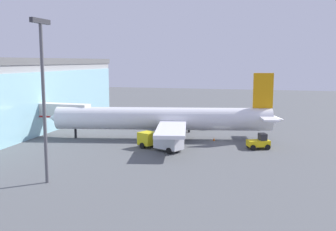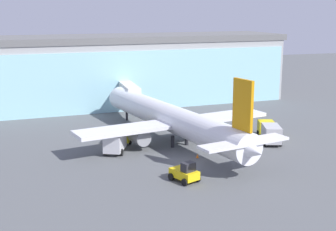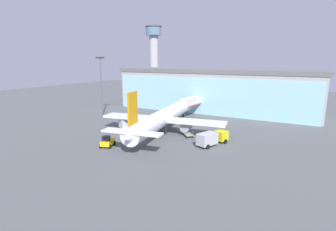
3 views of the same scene
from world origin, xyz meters
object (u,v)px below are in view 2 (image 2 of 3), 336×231
(baggage_cart, at_px, (219,137))
(catering_truck, at_px, (117,139))
(safety_cone_wingtip, at_px, (266,132))
(airplane, at_px, (172,119))
(fuel_truck, at_px, (270,132))
(safety_cone_nose, at_px, (197,156))
(pushback_tug, at_px, (185,173))
(jet_bridge, at_px, (127,90))

(baggage_cart, bearing_deg, catering_truck, 46.80)
(safety_cone_wingtip, bearing_deg, catering_truck, -176.28)
(safety_cone_wingtip, bearing_deg, airplane, -179.59)
(airplane, bearing_deg, baggage_cart, -110.05)
(catering_truck, height_order, fuel_truck, same)
(fuel_truck, bearing_deg, baggage_cart, 85.53)
(catering_truck, distance_m, baggage_cart, 14.87)
(safety_cone_nose, bearing_deg, baggage_cart, 49.32)
(pushback_tug, relative_size, safety_cone_nose, 6.63)
(baggage_cart, height_order, safety_cone_wingtip, baggage_cart)
(catering_truck, relative_size, safety_cone_wingtip, 13.71)
(jet_bridge, bearing_deg, safety_cone_wingtip, -137.82)
(jet_bridge, height_order, pushback_tug, jet_bridge)
(jet_bridge, height_order, safety_cone_wingtip, jet_bridge)
(safety_cone_nose, bearing_deg, fuel_truck, 17.76)
(safety_cone_wingtip, bearing_deg, fuel_truck, -113.71)
(airplane, relative_size, safety_cone_nose, 70.89)
(pushback_tug, xyz_separation_m, safety_cone_wingtip, (18.48, 15.23, -0.70))
(airplane, relative_size, baggage_cart, 12.52)
(catering_truck, xyz_separation_m, baggage_cart, (14.83, 0.41, -0.97))
(safety_cone_nose, bearing_deg, jet_bridge, 95.74)
(catering_truck, distance_m, safety_cone_wingtip, 23.24)
(catering_truck, relative_size, pushback_tug, 2.07)
(airplane, distance_m, safety_cone_wingtip, 15.39)
(airplane, distance_m, baggage_cart, 7.41)
(pushback_tug, bearing_deg, fuel_truck, -78.32)
(baggage_cart, bearing_deg, fuel_truck, -157.90)
(airplane, xyz_separation_m, pushback_tug, (-3.41, -15.12, -2.43))
(fuel_truck, relative_size, safety_cone_wingtip, 13.86)
(catering_truck, distance_m, safety_cone_nose, 11.09)
(pushback_tug, bearing_deg, jet_bridge, -24.77)
(fuel_truck, height_order, safety_cone_nose, fuel_truck)
(fuel_truck, relative_size, pushback_tug, 2.09)
(safety_cone_nose, bearing_deg, catering_truck, 144.49)
(catering_truck, bearing_deg, fuel_truck, -71.03)
(airplane, relative_size, catering_truck, 5.17)
(jet_bridge, height_order, airplane, airplane)
(jet_bridge, relative_size, fuel_truck, 1.79)
(fuel_truck, xyz_separation_m, baggage_cart, (-6.61, 2.82, -0.97))
(catering_truck, relative_size, safety_cone_nose, 13.71)
(jet_bridge, bearing_deg, catering_truck, 165.78)
(safety_cone_wingtip, bearing_deg, jet_bridge, 130.38)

